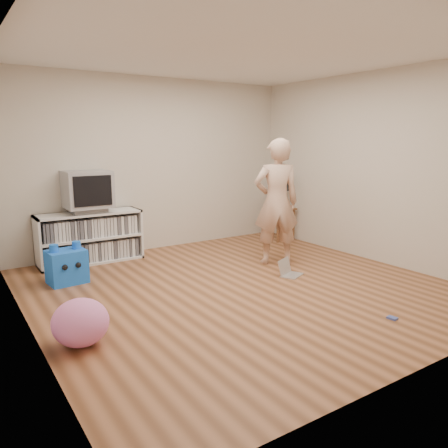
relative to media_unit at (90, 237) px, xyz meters
name	(u,v)px	position (x,y,z in m)	size (l,w,h in m)	color
ground	(240,287)	(1.13, -2.04, -0.35)	(4.50, 4.50, 0.00)	brown
walls	(241,175)	(1.13, -2.04, 0.95)	(4.52, 4.52, 2.60)	beige
ceiling	(242,50)	(1.13, -2.04, 2.25)	(4.50, 4.50, 0.01)	white
media_unit	(90,237)	(0.00, 0.00, 0.00)	(1.40, 0.45, 0.70)	white
dvd_deck	(88,210)	(0.00, -0.02, 0.39)	(0.45, 0.35, 0.07)	gray
crt_tv	(87,189)	(0.00, -0.02, 0.67)	(0.60, 0.53, 0.50)	#97979B
side_table	(279,215)	(3.12, -0.39, 0.07)	(0.42, 0.42, 0.55)	brown
table_lamp	(280,184)	(3.12, -0.39, 0.59)	(0.34, 0.34, 0.52)	#333333
person	(276,202)	(2.11, -1.48, 0.50)	(0.62, 0.41, 1.70)	#D3AA90
laptop	(288,271)	(1.89, -2.01, -0.29)	(0.36, 0.33, 0.20)	silver
playing_cards	(392,318)	(1.80, -3.59, -0.34)	(0.07, 0.09, 0.02)	#4357B3
plush_blue	(67,266)	(-0.51, -0.78, -0.14)	(0.45, 0.40, 0.49)	#1567FF
plush_pink	(80,322)	(-0.82, -2.50, -0.15)	(0.47, 0.47, 0.40)	#F07DCE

